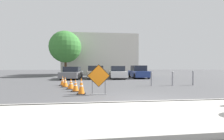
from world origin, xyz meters
name	(u,v)px	position (x,y,z in m)	size (l,w,h in m)	color
ground_plane	(113,80)	(0.00, 10.00, 0.00)	(96.00, 96.00, 0.00)	#4C4C4F
sidewalk_strip	(163,115)	(0.00, -1.30, 0.07)	(21.79, 2.60, 0.14)	#ADAAA3
curb_lip	(147,103)	(0.00, 0.00, 0.07)	(21.79, 0.20, 0.14)	#ADAAA3
road_closed_sign	(99,78)	(-1.65, 2.17, 0.80)	(1.11, 0.20, 1.48)	black
traffic_cone_nearest	(81,86)	(-2.51, 2.41, 0.40)	(0.42, 0.42, 0.83)	black
traffic_cone_second	(75,85)	(-2.91, 3.26, 0.33)	(0.45, 0.45, 0.67)	black
traffic_cone_third	(71,84)	(-3.31, 4.23, 0.31)	(0.52, 0.52, 0.63)	black
traffic_cone_fourth	(65,82)	(-3.83, 5.19, 0.32)	(0.50, 0.50, 0.66)	black
traffic_cone_fifth	(63,81)	(-4.18, 6.03, 0.33)	(0.44, 0.44, 0.68)	black
parked_car_nearest	(72,73)	(-4.43, 12.18, 0.63)	(2.05, 4.74, 1.35)	slate
parked_car_second	(95,72)	(-1.83, 12.40, 0.68)	(2.13, 4.43, 1.46)	#A39984
parked_car_third	(118,73)	(0.78, 12.32, 0.66)	(2.00, 4.67, 1.43)	silver
parked_car_fourth	(139,72)	(3.38, 12.45, 0.67)	(1.81, 4.03, 1.49)	navy
bollard_nearest	(151,78)	(2.15, 5.11, 0.53)	(0.12, 0.12, 1.01)	gray
bollard_second	(173,78)	(3.72, 5.11, 0.53)	(0.12, 0.12, 1.01)	gray
bollard_third	(193,77)	(5.30, 5.11, 0.57)	(0.12, 0.12, 1.08)	gray
building_facade_backdrop	(100,55)	(-0.97, 21.81, 3.44)	(12.68, 5.00, 6.87)	beige
street_tree_behind_lot	(65,47)	(-6.06, 16.87, 4.17)	(4.48, 4.48, 6.42)	#513823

